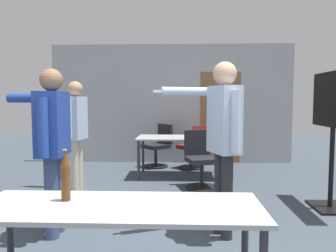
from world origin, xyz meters
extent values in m
cube|color=#B2B5B7|center=(0.00, 5.95, 1.33)|extent=(5.42, 0.10, 2.67)
cube|color=olive|center=(1.10, 5.90, 1.02)|extent=(0.90, 0.02, 2.05)
cube|color=#A8A8AD|center=(-0.20, 0.57, 0.72)|extent=(1.86, 0.64, 0.03)
cylinder|color=#2D2D33|center=(-1.07, 0.83, 0.35)|extent=(0.05, 0.05, 0.71)
cylinder|color=#2D2D33|center=(0.67, 0.83, 0.35)|extent=(0.05, 0.05, 0.71)
cube|color=#A8A8AD|center=(0.21, 4.54, 0.72)|extent=(1.61, 0.83, 0.03)
cylinder|color=#2D2D33|center=(-0.53, 4.18, 0.35)|extent=(0.05, 0.05, 0.71)
cylinder|color=#2D2D33|center=(0.96, 4.18, 0.35)|extent=(0.05, 0.05, 0.71)
cylinder|color=#2D2D33|center=(-0.53, 4.89, 0.35)|extent=(0.05, 0.05, 0.71)
cylinder|color=#2D2D33|center=(0.96, 4.89, 0.35)|extent=(0.05, 0.05, 0.71)
cube|color=black|center=(2.16, 2.76, 0.01)|extent=(0.44, 0.56, 0.03)
cylinder|color=black|center=(2.16, 2.76, 0.55)|extent=(0.06, 0.06, 1.03)
cube|color=black|center=(2.16, 2.76, 1.43)|extent=(0.04, 1.21, 0.73)
cube|color=#192342|center=(2.18, 2.76, 1.43)|extent=(0.01, 1.11, 0.64)
cylinder|color=#3D4C75|center=(-1.11, 1.72, 0.42)|extent=(0.14, 0.14, 0.84)
cylinder|color=#3D4C75|center=(-1.12, 1.91, 0.42)|extent=(0.14, 0.14, 0.84)
cube|color=#23429E|center=(-1.12, 1.81, 1.17)|extent=(0.27, 0.45, 0.66)
sphere|color=#936B4C|center=(-1.12, 1.81, 1.62)|extent=(0.23, 0.23, 0.23)
cylinder|color=#23429E|center=(-1.11, 1.54, 1.16)|extent=(0.11, 0.11, 0.57)
cylinder|color=#23429E|center=(-1.42, 2.07, 1.44)|extent=(0.58, 0.13, 0.11)
cube|color=white|center=(-1.73, 2.06, 1.44)|extent=(0.12, 0.04, 0.03)
cylinder|color=#28282D|center=(0.67, 1.77, 0.44)|extent=(0.12, 0.12, 0.87)
cylinder|color=#28282D|center=(0.62, 1.93, 0.44)|extent=(0.12, 0.12, 0.87)
cube|color=silver|center=(0.65, 1.85, 1.22)|extent=(0.33, 0.44, 0.69)
sphere|color=#DBAD89|center=(0.65, 1.85, 1.68)|extent=(0.24, 0.24, 0.24)
cylinder|color=silver|center=(0.73, 1.63, 1.21)|extent=(0.09, 0.09, 0.60)
cylinder|color=silver|center=(0.28, 1.97, 1.51)|extent=(0.59, 0.29, 0.09)
cube|color=white|center=(-0.02, 1.86, 1.51)|extent=(0.13, 0.07, 0.03)
cylinder|color=beige|center=(-1.40, 3.31, 0.41)|extent=(0.12, 0.12, 0.82)
cylinder|color=beige|center=(-1.38, 3.48, 0.41)|extent=(0.12, 0.12, 0.82)
cube|color=silver|center=(-1.39, 3.40, 1.15)|extent=(0.26, 0.42, 0.65)
sphere|color=tan|center=(-1.39, 3.40, 1.59)|extent=(0.23, 0.23, 0.23)
cylinder|color=silver|center=(-1.41, 3.15, 1.13)|extent=(0.10, 0.10, 0.56)
cylinder|color=silver|center=(-1.64, 3.67, 1.42)|extent=(0.57, 0.16, 0.10)
cube|color=white|center=(-1.95, 3.70, 1.42)|extent=(0.12, 0.05, 0.03)
cylinder|color=black|center=(0.55, 3.69, 0.01)|extent=(0.52, 0.52, 0.03)
cylinder|color=black|center=(0.55, 3.69, 0.23)|extent=(0.06, 0.06, 0.39)
cube|color=black|center=(0.55, 3.69, 0.46)|extent=(0.56, 0.56, 0.08)
cube|color=black|center=(0.48, 3.94, 0.71)|extent=(0.44, 0.17, 0.42)
cylinder|color=black|center=(-0.32, 5.36, 0.01)|extent=(0.52, 0.52, 0.03)
cylinder|color=black|center=(-0.32, 5.36, 0.22)|extent=(0.06, 0.06, 0.37)
cube|color=black|center=(-0.32, 5.36, 0.44)|extent=(0.65, 0.65, 0.08)
cube|color=black|center=(-0.13, 5.54, 0.69)|extent=(0.34, 0.36, 0.42)
cylinder|color=black|center=(0.43, 5.26, 0.01)|extent=(0.52, 0.52, 0.03)
cylinder|color=black|center=(0.43, 5.26, 0.22)|extent=(0.06, 0.06, 0.38)
cube|color=maroon|center=(0.43, 5.26, 0.45)|extent=(0.65, 0.65, 0.08)
cube|color=maroon|center=(0.62, 5.08, 0.70)|extent=(0.35, 0.35, 0.42)
cylinder|color=#563314|center=(-0.58, 0.65, 0.85)|extent=(0.06, 0.06, 0.24)
cone|color=#563314|center=(-0.58, 0.65, 1.03)|extent=(0.05, 0.05, 0.11)
cylinder|color=gold|center=(-0.58, 0.65, 1.08)|extent=(0.03, 0.03, 0.01)
camera|label=1|loc=(0.20, -1.50, 1.42)|focal=35.00mm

